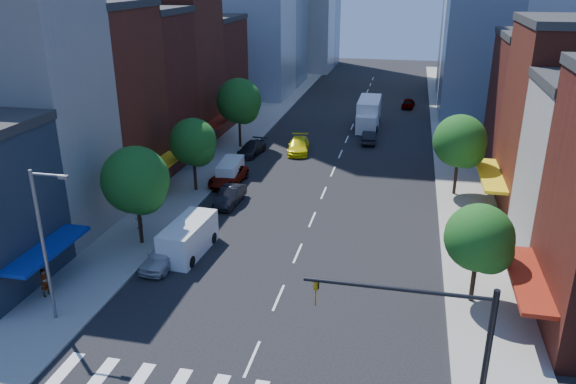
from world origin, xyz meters
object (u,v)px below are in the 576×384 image
at_px(box_truck, 369,114).
at_px(pedestrian_near, 45,282).
at_px(parked_car_third, 228,176).
at_px(traffic_car_far, 408,103).
at_px(parked_car_rear, 252,148).
at_px(parked_car_front, 164,255).
at_px(taxi, 299,146).
at_px(pedestrian_far, 138,219).
at_px(traffic_car_oncoming, 369,137).
at_px(parked_car_second, 230,196).
at_px(cargo_van_near, 188,239).
at_px(cargo_van_far, 230,171).

bearing_deg(box_truck, pedestrian_near, -109.62).
height_order(parked_car_third, traffic_car_far, parked_car_third).
relative_size(parked_car_third, parked_car_rear, 1.11).
relative_size(parked_car_front, parked_car_third, 0.82).
bearing_deg(pedestrian_near, taxi, -1.40).
distance_m(parked_car_third, box_truck, 26.35).
distance_m(parked_car_front, taxi, 27.58).
distance_m(parked_car_front, pedestrian_far, 6.52).
bearing_deg(box_truck, parked_car_third, -115.36).
xyz_separation_m(parked_car_front, box_truck, (10.56, 39.95, 0.93)).
distance_m(traffic_car_far, pedestrian_far, 51.39).
relative_size(taxi, traffic_car_oncoming, 1.21).
distance_m(parked_car_second, cargo_van_near, 9.40).
bearing_deg(cargo_van_far, parked_car_second, -77.29).
bearing_deg(parked_car_rear, parked_car_second, -74.35).
bearing_deg(parked_car_front, parked_car_rear, 96.66).
height_order(traffic_car_oncoming, traffic_car_far, traffic_car_oncoming).
relative_size(cargo_van_far, taxi, 0.86).
bearing_deg(traffic_car_oncoming, box_truck, -86.68).
bearing_deg(parked_car_front, taxi, 86.39).
relative_size(parked_car_third, cargo_van_near, 0.95).
distance_m(parked_car_rear, traffic_car_oncoming, 14.21).
relative_size(parked_car_second, parked_car_third, 0.84).
xyz_separation_m(cargo_van_far, box_truck, (11.28, 22.92, 0.73)).
xyz_separation_m(parked_car_front, pedestrian_near, (-5.36, -5.32, 0.31)).
distance_m(parked_car_third, pedestrian_far, 11.77).
height_order(parked_car_rear, traffic_car_oncoming, traffic_car_oncoming).
xyz_separation_m(traffic_car_oncoming, box_truck, (-0.70, 7.25, 0.95)).
bearing_deg(pedestrian_near, parked_car_rear, 6.28).
distance_m(parked_car_second, traffic_car_far, 43.45).
distance_m(parked_car_second, cargo_van_far, 5.93).
bearing_deg(parked_car_second, traffic_car_oncoming, 66.48).
xyz_separation_m(parked_car_second, pedestrian_far, (-5.33, -6.45, 0.18)).
height_order(parked_car_second, cargo_van_far, cargo_van_far).
distance_m(parked_car_rear, box_truck, 18.55).
xyz_separation_m(cargo_van_near, box_truck, (9.59, 37.96, 0.51)).
xyz_separation_m(parked_car_rear, box_truck, (11.50, 14.53, 0.98)).
xyz_separation_m(box_truck, pedestrian_near, (-15.92, -45.27, -0.62)).
bearing_deg(pedestrian_near, pedestrian_far, 8.41).
bearing_deg(traffic_car_oncoming, pedestrian_near, 64.19).
bearing_deg(parked_car_second, cargo_van_far, 109.50).
bearing_deg(traffic_car_far, pedestrian_far, 72.69).
bearing_deg(box_truck, pedestrian_far, -113.20).
height_order(cargo_van_near, taxi, cargo_van_near).
bearing_deg(pedestrian_near, traffic_car_far, -5.36).
bearing_deg(parked_car_front, parked_car_third, 96.74).
relative_size(traffic_car_oncoming, pedestrian_far, 2.86).
distance_m(traffic_car_oncoming, pedestrian_near, 41.49).
relative_size(parked_car_second, box_truck, 0.51).
distance_m(traffic_car_oncoming, box_truck, 7.34).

